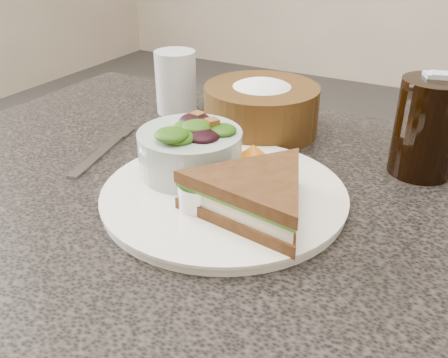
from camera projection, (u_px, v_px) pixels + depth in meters
dinner_plate at (224, 195)px, 0.63m from camera, size 0.30×0.30×0.01m
sandwich at (255, 195)px, 0.57m from camera, size 0.21×0.21×0.05m
salad_bowl at (190, 145)px, 0.65m from camera, size 0.16×0.16×0.08m
dressing_ramekin at (200, 195)px, 0.59m from camera, size 0.06×0.06×0.03m
orange_wedge at (253, 155)px, 0.68m from camera, size 0.09×0.09×0.03m
fork at (100, 153)px, 0.75m from camera, size 0.05×0.17×0.00m
knife at (158, 163)px, 0.72m from camera, size 0.05×0.22×0.00m
bread_basket at (261, 101)px, 0.81m from camera, size 0.21×0.21×0.11m
cola_glass at (428, 124)px, 0.67m from camera, size 0.10×0.10×0.15m
water_glass at (176, 82)px, 0.89m from camera, size 0.09×0.09×0.11m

